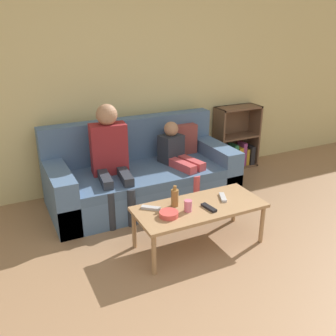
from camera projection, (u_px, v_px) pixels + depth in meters
wall_back at (112, 80)px, 4.29m from camera, size 12.00×0.06×2.60m
couch at (142, 176)px, 4.26m from camera, size 2.07×0.94×0.89m
bookshelf at (234, 144)px, 5.21m from camera, size 0.62×0.28×0.86m
coffee_table at (199, 209)px, 3.35m from camera, size 1.17×0.52×0.40m
person_adult at (110, 152)px, 3.89m from camera, size 0.41×0.67×1.15m
person_child at (180, 157)px, 4.22m from camera, size 0.38×0.68×0.88m
cup_near at (188, 206)px, 3.22m from camera, size 0.07×0.07×0.10m
tv_remote_0 at (223, 197)px, 3.46m from camera, size 0.11×0.17×0.02m
tv_remote_1 at (209, 208)px, 3.27m from camera, size 0.07×0.17×0.02m
tv_remote_2 at (151, 208)px, 3.27m from camera, size 0.16×0.15×0.02m
snack_bowl at (169, 214)px, 3.14m from camera, size 0.16×0.16×0.05m
bottle at (175, 197)px, 3.30m from camera, size 0.07×0.07×0.19m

